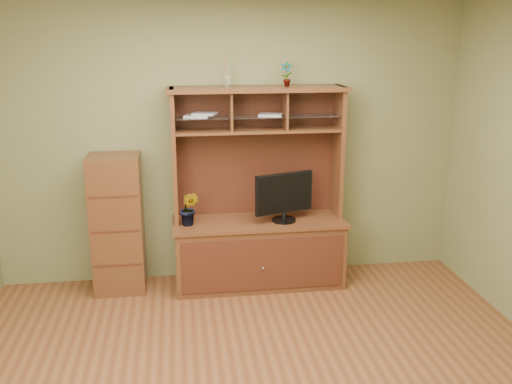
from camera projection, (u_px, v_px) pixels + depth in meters
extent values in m
cube|color=olive|center=(231.00, 143.00, 5.51)|extent=(4.50, 0.02, 2.70)
cube|color=#452513|center=(259.00, 253.00, 5.53)|extent=(1.60, 0.55, 0.62)
cube|color=#3C1A10|center=(263.00, 265.00, 5.26)|extent=(1.50, 0.01, 0.50)
sphere|color=silver|center=(264.00, 268.00, 5.26)|extent=(0.02, 0.02, 0.02)
cube|color=#452513|center=(259.00, 222.00, 5.44)|extent=(1.64, 0.59, 0.03)
cube|color=#452513|center=(174.00, 156.00, 5.26)|extent=(0.04, 0.35, 1.25)
cube|color=#452513|center=(338.00, 152.00, 5.47)|extent=(0.04, 0.35, 1.25)
cube|color=#3C1A10|center=(255.00, 150.00, 5.52)|extent=(1.52, 0.02, 1.25)
cube|color=#452513|center=(258.00, 89.00, 5.20)|extent=(1.66, 0.40, 0.04)
cube|color=#452513|center=(258.00, 130.00, 5.30)|extent=(1.52, 0.32, 0.02)
cube|color=#452513|center=(230.00, 111.00, 5.22)|extent=(0.02, 0.31, 0.35)
cube|color=#452513|center=(285.00, 110.00, 5.29)|extent=(0.02, 0.31, 0.35)
cube|color=silver|center=(258.00, 116.00, 5.26)|extent=(1.50, 0.27, 0.01)
cylinder|color=black|center=(284.00, 220.00, 5.41)|extent=(0.23, 0.23, 0.02)
cylinder|color=black|center=(284.00, 215.00, 5.40)|extent=(0.05, 0.05, 0.07)
cube|color=black|center=(284.00, 193.00, 5.34)|extent=(0.57, 0.23, 0.38)
imported|color=#2C5A1F|center=(189.00, 209.00, 5.25)|extent=(0.22, 0.20, 0.32)
imported|color=#376F26|center=(287.00, 74.00, 5.20)|extent=(0.13, 0.11, 0.22)
cylinder|color=silver|center=(227.00, 81.00, 5.14)|extent=(0.06, 0.06, 0.11)
cylinder|color=#8F6B47|center=(226.00, 63.00, 5.10)|extent=(0.04, 0.04, 0.20)
cube|color=silver|center=(197.00, 116.00, 5.19)|extent=(0.26, 0.22, 0.02)
cube|color=silver|center=(205.00, 114.00, 5.19)|extent=(0.25, 0.22, 0.02)
cube|color=silver|center=(271.00, 115.00, 5.28)|extent=(0.25, 0.22, 0.02)
cube|color=#452513|center=(118.00, 224.00, 5.32)|extent=(0.47, 0.42, 1.31)
cube|color=#3C1A10|center=(118.00, 265.00, 5.21)|extent=(0.43, 0.01, 0.02)
cube|color=#3C1A10|center=(115.00, 232.00, 5.12)|extent=(0.43, 0.01, 0.01)
cube|color=#3C1A10|center=(113.00, 197.00, 5.03)|extent=(0.43, 0.01, 0.01)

